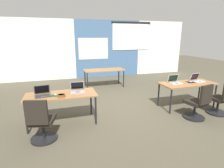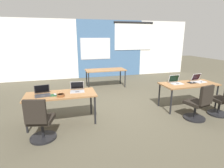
{
  "view_description": "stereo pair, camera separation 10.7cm",
  "coord_description": "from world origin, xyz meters",
  "px_view_note": "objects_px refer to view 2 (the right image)",
  "views": [
    {
      "loc": [
        -1.77,
        -4.65,
        1.99
      ],
      "look_at": [
        -0.44,
        -0.31,
        0.79
      ],
      "focal_mm": 28.4,
      "sensor_mm": 36.0,
      "label": 1
    },
    {
      "loc": [
        -1.67,
        -4.68,
        1.99
      ],
      "look_at": [
        -0.44,
        -0.31,
        0.79
      ],
      "focal_mm": 28.4,
      "sensor_mm": 36.0,
      "label": 2
    }
  ],
  "objects_px": {
    "desk_far_center": "(106,71)",
    "chair_near_right_inner": "(198,106)",
    "laptop_near_left_end": "(42,93)",
    "mouse_near_left_end": "(55,94)",
    "chair_near_left_end": "(40,123)",
    "desk_near_left": "(61,96)",
    "chair_near_right_end": "(222,102)",
    "laptop_near_right_end": "(199,80)",
    "laptop_near_left_inner": "(77,89)",
    "laptop_near_right_inner": "(176,82)",
    "desk_near_right": "(189,85)",
    "mouse_near_right_end": "(192,82)",
    "snack_bowl": "(61,95)"
  },
  "relations": [
    {
      "from": "desk_far_center",
      "to": "chair_near_right_inner",
      "type": "xyz_separation_m",
      "value": [
        1.45,
        -3.57,
        -0.28
      ]
    },
    {
      "from": "desk_far_center",
      "to": "laptop_near_left_end",
      "type": "height_order",
      "value": "laptop_near_left_end"
    },
    {
      "from": "mouse_near_left_end",
      "to": "chair_near_left_end",
      "type": "distance_m",
      "value": 0.78
    },
    {
      "from": "desk_near_left",
      "to": "laptop_near_left_end",
      "type": "relative_size",
      "value": 4.32
    },
    {
      "from": "chair_near_left_end",
      "to": "chair_near_right_end",
      "type": "relative_size",
      "value": 1.0
    },
    {
      "from": "mouse_near_left_end",
      "to": "laptop_near_right_end",
      "type": "height_order",
      "value": "laptop_near_right_end"
    },
    {
      "from": "laptop_near_left_inner",
      "to": "laptop_near_right_inner",
      "type": "height_order",
      "value": "laptop_near_right_inner"
    },
    {
      "from": "laptop_near_left_end",
      "to": "desk_near_right",
      "type": "bearing_deg",
      "value": -8.17
    },
    {
      "from": "laptop_near_left_end",
      "to": "mouse_near_left_end",
      "type": "xyz_separation_m",
      "value": [
        0.27,
        -0.07,
        -0.03
      ]
    },
    {
      "from": "chair_near_right_end",
      "to": "laptop_near_right_end",
      "type": "bearing_deg",
      "value": -86.55
    },
    {
      "from": "desk_near_left",
      "to": "laptop_near_right_end",
      "type": "height_order",
      "value": "laptop_near_right_end"
    },
    {
      "from": "laptop_near_left_end",
      "to": "chair_near_left_end",
      "type": "relative_size",
      "value": 0.4
    },
    {
      "from": "chair_near_left_end",
      "to": "laptop_near_right_inner",
      "type": "xyz_separation_m",
      "value": [
        3.54,
        0.79,
        0.39
      ]
    },
    {
      "from": "laptop_near_left_inner",
      "to": "chair_near_left_end",
      "type": "bearing_deg",
      "value": -130.53
    },
    {
      "from": "desk_near_right",
      "to": "mouse_near_left_end",
      "type": "xyz_separation_m",
      "value": [
        -3.63,
        -0.07,
        0.08
      ]
    },
    {
      "from": "chair_near_left_end",
      "to": "desk_near_right",
      "type": "bearing_deg",
      "value": -155.81
    },
    {
      "from": "desk_far_center",
      "to": "mouse_near_left_end",
      "type": "height_order",
      "value": "mouse_near_left_end"
    },
    {
      "from": "mouse_near_left_end",
      "to": "mouse_near_right_end",
      "type": "bearing_deg",
      "value": 1.68
    },
    {
      "from": "laptop_near_right_inner",
      "to": "snack_bowl",
      "type": "relative_size",
      "value": 1.88
    },
    {
      "from": "chair_near_left_end",
      "to": "mouse_near_right_end",
      "type": "relative_size",
      "value": 8.1
    },
    {
      "from": "laptop_near_right_end",
      "to": "chair_near_right_end",
      "type": "bearing_deg",
      "value": -92.85
    },
    {
      "from": "desk_near_left",
      "to": "chair_near_left_end",
      "type": "relative_size",
      "value": 1.74
    },
    {
      "from": "laptop_near_left_end",
      "to": "mouse_near_right_end",
      "type": "distance_m",
      "value": 4.02
    },
    {
      "from": "chair_near_right_inner",
      "to": "mouse_near_right_end",
      "type": "height_order",
      "value": "chair_near_right_inner"
    },
    {
      "from": "mouse_near_left_end",
      "to": "mouse_near_right_end",
      "type": "height_order",
      "value": "same"
    },
    {
      "from": "mouse_near_right_end",
      "to": "laptop_near_left_inner",
      "type": "bearing_deg",
      "value": 178.97
    },
    {
      "from": "desk_far_center",
      "to": "laptop_near_right_end",
      "type": "relative_size",
      "value": 4.3
    },
    {
      "from": "laptop_near_left_inner",
      "to": "chair_near_right_inner",
      "type": "distance_m",
      "value": 2.97
    },
    {
      "from": "chair_near_left_end",
      "to": "mouse_near_right_end",
      "type": "xyz_separation_m",
      "value": [
        4.04,
        0.74,
        0.36
      ]
    },
    {
      "from": "desk_near_right",
      "to": "chair_near_left_end",
      "type": "distance_m",
      "value": 3.98
    },
    {
      "from": "laptop_near_left_end",
      "to": "laptop_near_right_inner",
      "type": "relative_size",
      "value": 1.11
    },
    {
      "from": "laptop_near_left_inner",
      "to": "chair_near_right_inner",
      "type": "bearing_deg",
      "value": -12.68
    },
    {
      "from": "laptop_near_right_end",
      "to": "mouse_near_right_end",
      "type": "bearing_deg",
      "value": 179.8
    },
    {
      "from": "laptop_near_right_end",
      "to": "laptop_near_left_inner",
      "type": "bearing_deg",
      "value": 170.92
    },
    {
      "from": "laptop_near_left_inner",
      "to": "chair_near_left_end",
      "type": "height_order",
      "value": "laptop_near_left_inner"
    },
    {
      "from": "mouse_near_left_end",
      "to": "snack_bowl",
      "type": "xyz_separation_m",
      "value": [
        0.13,
        -0.14,
        0.01
      ]
    },
    {
      "from": "mouse_near_left_end",
      "to": "desk_near_left",
      "type": "bearing_deg",
      "value": 28.21
    },
    {
      "from": "chair_near_right_inner",
      "to": "mouse_near_right_end",
      "type": "distance_m",
      "value": 0.99
    },
    {
      "from": "chair_near_left_end",
      "to": "snack_bowl",
      "type": "height_order",
      "value": "chair_near_left_end"
    },
    {
      "from": "laptop_near_right_inner",
      "to": "snack_bowl",
      "type": "bearing_deg",
      "value": -175.26
    },
    {
      "from": "laptop_near_right_end",
      "to": "chair_near_right_end",
      "type": "relative_size",
      "value": 0.4
    },
    {
      "from": "desk_far_center",
      "to": "laptop_near_right_inner",
      "type": "distance_m",
      "value": 3.04
    },
    {
      "from": "chair_near_right_inner",
      "to": "snack_bowl",
      "type": "relative_size",
      "value": 5.18
    },
    {
      "from": "desk_near_right",
      "to": "laptop_near_left_inner",
      "type": "xyz_separation_m",
      "value": [
        -3.11,
        0.1,
        0.11
      ]
    },
    {
      "from": "laptop_near_left_end",
      "to": "laptop_near_right_inner",
      "type": "bearing_deg",
      "value": -6.63
    },
    {
      "from": "mouse_near_left_end",
      "to": "chair_near_right_inner",
      "type": "xyz_separation_m",
      "value": [
        3.33,
        -0.7,
        -0.36
      ]
    },
    {
      "from": "mouse_near_left_end",
      "to": "laptop_near_right_inner",
      "type": "relative_size",
      "value": 0.34
    },
    {
      "from": "mouse_near_right_end",
      "to": "chair_near_right_end",
      "type": "xyz_separation_m",
      "value": [
        0.35,
        -0.77,
        -0.36
      ]
    },
    {
      "from": "mouse_near_left_end",
      "to": "laptop_near_right_inner",
      "type": "bearing_deg",
      "value": 2.85
    },
    {
      "from": "desk_near_right",
      "to": "laptop_near_right_inner",
      "type": "xyz_separation_m",
      "value": [
        -0.37,
        0.09,
        0.11
      ]
    }
  ]
}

